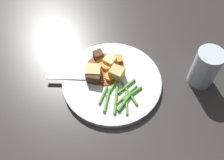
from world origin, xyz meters
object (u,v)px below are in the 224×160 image
object	(u,v)px
meat_chunk_0	(98,55)
carrot_slice_0	(102,62)
carrot_slice_1	(107,66)
fork	(81,78)
dinner_plate	(112,82)
carrot_slice_2	(118,59)
water_glass	(205,68)
potato_chunk_2	(110,61)
meat_chunk_1	(94,76)
potato_chunk_1	(117,73)
carrot_slice_3	(109,78)
potato_chunk_0	(93,72)

from	to	relation	value
meat_chunk_0	carrot_slice_0	bearing A→B (deg)	169.02
carrot_slice_1	fork	xyz separation A→B (m)	(0.01, 0.08, -0.00)
dinner_plate	carrot_slice_2	distance (m)	0.07
carrot_slice_1	water_glass	bearing A→B (deg)	-137.05
potato_chunk_2	meat_chunk_1	bearing A→B (deg)	103.65
carrot_slice_0	meat_chunk_1	world-z (taller)	meat_chunk_1
carrot_slice_2	water_glass	xyz separation A→B (m)	(-0.18, -0.13, 0.03)
dinner_plate	water_glass	bearing A→B (deg)	-127.29
dinner_plate	potato_chunk_1	world-z (taller)	potato_chunk_1
carrot_slice_3	meat_chunk_0	xyz separation A→B (m)	(0.07, -0.02, 0.01)
dinner_plate	carrot_slice_0	bearing A→B (deg)	-13.68
dinner_plate	potato_chunk_2	world-z (taller)	potato_chunk_2
carrot_slice_1	fork	world-z (taller)	carrot_slice_1
potato_chunk_2	water_glass	xyz separation A→B (m)	(-0.19, -0.16, 0.03)
water_glass	potato_chunk_2	bearing A→B (deg)	39.67
dinner_plate	fork	bearing A→B (deg)	46.91
potato_chunk_2	carrot_slice_0	bearing A→B (deg)	50.86
dinner_plate	potato_chunk_1	xyz separation A→B (m)	(0.00, -0.02, 0.02)
carrot_slice_2	potato_chunk_2	distance (m)	0.02
potato_chunk_2	meat_chunk_0	xyz separation A→B (m)	(0.03, 0.01, 0.00)
fork	meat_chunk_1	bearing A→B (deg)	-133.82
potato_chunk_1	potato_chunk_2	world-z (taller)	potato_chunk_1
meat_chunk_0	fork	xyz separation A→B (m)	(-0.03, 0.08, -0.01)
carrot_slice_3	water_glass	xyz separation A→B (m)	(-0.15, -0.19, 0.03)
dinner_plate	potato_chunk_0	world-z (taller)	potato_chunk_0
carrot_slice_0	fork	distance (m)	0.07
carrot_slice_2	meat_chunk_1	size ratio (longest dim) A/B	0.77
meat_chunk_0	fork	bearing A→B (deg)	108.64
fork	carrot_slice_1	bearing A→B (deg)	-100.60
dinner_plate	meat_chunk_1	size ratio (longest dim) A/B	7.50
water_glass	fork	bearing A→B (deg)	51.22
carrot_slice_3	fork	world-z (taller)	carrot_slice_3
carrot_slice_1	potato_chunk_2	xyz separation A→B (m)	(0.01, -0.01, 0.00)
carrot_slice_2	carrot_slice_3	xyz separation A→B (m)	(-0.03, 0.06, -0.00)
carrot_slice_2	potato_chunk_1	size ratio (longest dim) A/B	0.79
carrot_slice_2	meat_chunk_1	distance (m)	0.09
carrot_slice_0	fork	world-z (taller)	carrot_slice_0
carrot_slice_3	fork	bearing A→B (deg)	48.41
potato_chunk_1	potato_chunk_2	bearing A→B (deg)	-16.81
carrot_slice_0	carrot_slice_1	distance (m)	0.02
carrot_slice_3	potato_chunk_1	distance (m)	0.02
carrot_slice_1	potato_chunk_1	bearing A→B (deg)	-179.70
dinner_plate	carrot_slice_0	xyz separation A→B (m)	(0.06, -0.01, 0.01)
meat_chunk_0	water_glass	xyz separation A→B (m)	(-0.22, -0.17, 0.03)
meat_chunk_0	fork	distance (m)	0.08
carrot_slice_1	potato_chunk_2	bearing A→B (deg)	-69.46
carrot_slice_2	water_glass	size ratio (longest dim) A/B	0.25
meat_chunk_1	carrot_slice_2	bearing A→B (deg)	-84.41
carrot_slice_1	potato_chunk_0	world-z (taller)	potato_chunk_0
carrot_slice_1	meat_chunk_1	bearing A→B (deg)	101.59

